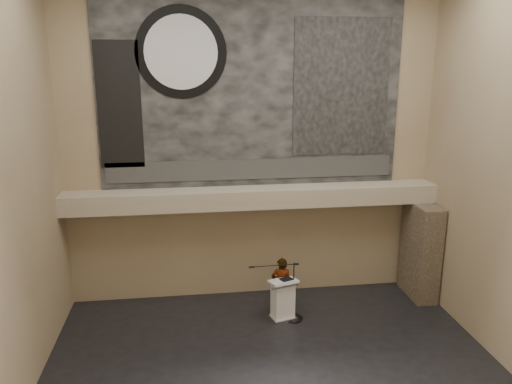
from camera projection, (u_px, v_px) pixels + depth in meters
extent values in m
plane|color=black|center=(276.00, 374.00, 10.69)|extent=(10.00, 10.00, 0.00)
cube|color=#91795C|center=(252.00, 147.00, 13.43)|extent=(10.00, 0.02, 8.50)
cube|color=#91795C|center=(340.00, 262.00, 5.77)|extent=(10.00, 0.02, 8.50)
cube|color=#91795C|center=(4.00, 190.00, 8.94)|extent=(0.02, 8.00, 8.50)
cube|color=tan|center=(254.00, 197.00, 13.38)|extent=(10.00, 0.80, 0.50)
cylinder|color=#B2893D|center=(194.00, 210.00, 13.19)|extent=(0.04, 0.04, 0.06)
cylinder|color=#B2893D|center=(323.00, 205.00, 13.65)|extent=(0.04, 0.04, 0.06)
cube|color=black|center=(252.00, 92.00, 13.03)|extent=(8.00, 0.05, 5.00)
cube|color=#2D2D2D|center=(252.00, 169.00, 13.52)|extent=(7.76, 0.02, 0.55)
cylinder|color=black|center=(181.00, 52.00, 12.50)|extent=(2.30, 0.02, 2.30)
cylinder|color=silver|center=(181.00, 52.00, 12.48)|extent=(1.84, 0.02, 1.84)
cube|color=black|center=(341.00, 88.00, 13.28)|extent=(2.60, 0.02, 3.60)
cube|color=black|center=(119.00, 105.00, 12.62)|extent=(1.10, 0.02, 3.20)
cube|color=#413628|center=(420.00, 250.00, 13.97)|extent=(0.60, 1.40, 2.70)
cube|color=silver|center=(283.00, 318.00, 12.95)|extent=(0.71, 0.61, 0.08)
cube|color=white|center=(283.00, 299.00, 12.81)|extent=(0.61, 0.50, 0.96)
cube|color=white|center=(283.00, 281.00, 12.66)|extent=(0.79, 0.65, 0.13)
cube|color=black|center=(286.00, 279.00, 12.67)|extent=(0.37, 0.34, 0.04)
cube|color=silver|center=(280.00, 280.00, 12.65)|extent=(0.22, 0.29, 0.00)
imported|color=white|center=(282.00, 285.00, 13.20)|extent=(0.61, 0.46, 1.51)
cylinder|color=black|center=(293.00, 318.00, 12.97)|extent=(0.52, 0.52, 0.02)
cylinder|color=black|center=(293.00, 291.00, 12.78)|extent=(0.03, 0.03, 1.56)
cylinder|color=black|center=(273.00, 266.00, 12.50)|extent=(1.21, 0.06, 0.02)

